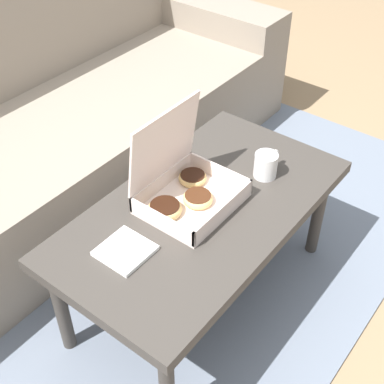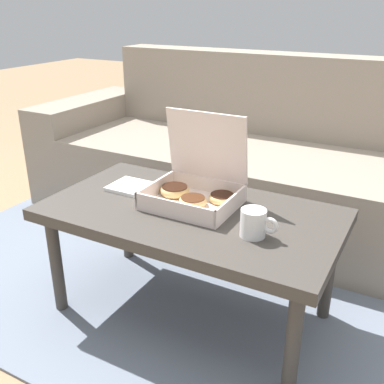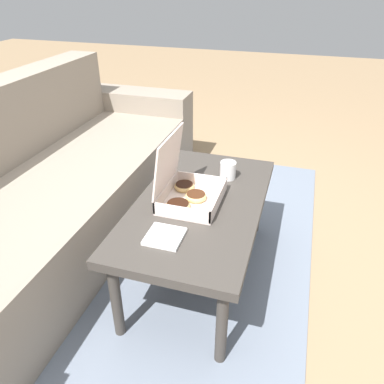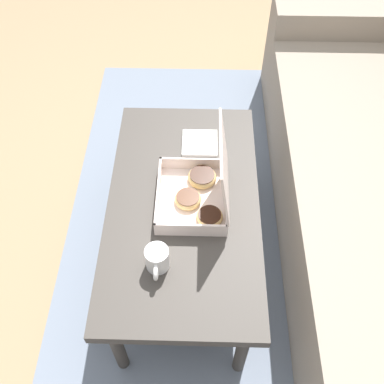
% 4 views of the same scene
% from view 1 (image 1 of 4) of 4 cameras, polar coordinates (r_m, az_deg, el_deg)
% --- Properties ---
extents(ground_plane, '(12.00, 12.00, 0.00)m').
position_cam_1_polar(ground_plane, '(2.02, -0.60, -9.91)').
color(ground_plane, '#937756').
extents(area_rug, '(2.67, 1.81, 0.01)m').
position_cam_1_polar(area_rug, '(2.15, -6.93, -5.99)').
color(area_rug, slate).
rests_on(area_rug, ground_plane).
extents(couch, '(2.55, 0.82, 0.83)m').
position_cam_1_polar(couch, '(2.28, -16.88, 4.84)').
color(couch, gray).
rests_on(couch, ground_plane).
extents(coffee_table, '(1.00, 0.55, 0.43)m').
position_cam_1_polar(coffee_table, '(1.71, 1.06, -2.68)').
color(coffee_table, '#3D3833').
rests_on(coffee_table, ground_plane).
extents(pastry_box, '(0.30, 0.25, 0.31)m').
position_cam_1_polar(pastry_box, '(1.66, -1.00, 0.55)').
color(pastry_box, silver).
rests_on(pastry_box, coffee_table).
extents(coffee_mug, '(0.12, 0.08, 0.09)m').
position_cam_1_polar(coffee_mug, '(1.79, 7.92, 2.90)').
color(coffee_mug, white).
rests_on(coffee_mug, coffee_table).
extents(napkin_stack, '(0.14, 0.14, 0.01)m').
position_cam_1_polar(napkin_stack, '(1.54, -7.14, -6.22)').
color(napkin_stack, white).
rests_on(napkin_stack, coffee_table).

